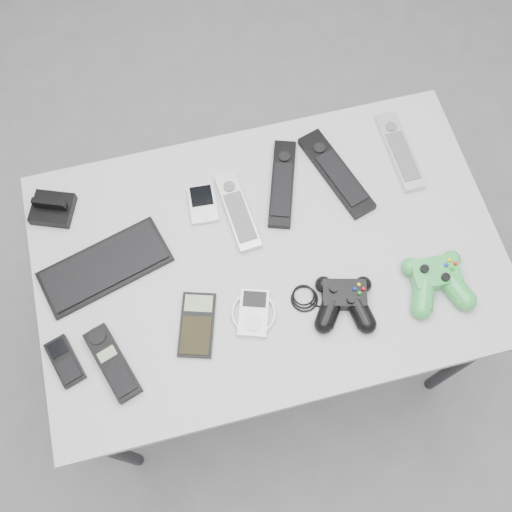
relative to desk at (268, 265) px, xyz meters
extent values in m
plane|color=slate|center=(-0.01, 0.08, -0.67)|extent=(3.50, 3.50, 0.00)
cube|color=#969698|center=(0.00, 0.00, 0.05)|extent=(1.09, 0.70, 0.03)
cylinder|color=black|center=(-0.50, -0.30, -0.32)|extent=(0.04, 0.04, 0.70)
cylinder|color=black|center=(0.50, -0.30, -0.32)|extent=(0.04, 0.04, 0.70)
cylinder|color=black|center=(-0.50, 0.30, -0.32)|extent=(0.04, 0.04, 0.70)
cylinder|color=black|center=(0.50, 0.30, -0.32)|extent=(0.04, 0.04, 0.70)
cube|color=black|center=(-0.38, 0.06, 0.07)|extent=(0.32, 0.20, 0.02)
cube|color=black|center=(-0.48, 0.24, 0.09)|extent=(0.12, 0.11, 0.05)
cube|color=#B8B7BF|center=(-0.12, 0.16, 0.07)|extent=(0.07, 0.11, 0.02)
cube|color=#B8B7BF|center=(-0.05, 0.13, 0.08)|extent=(0.07, 0.22, 0.02)
cube|color=black|center=(0.08, 0.17, 0.08)|extent=(0.13, 0.24, 0.02)
cube|color=black|center=(0.22, 0.17, 0.08)|extent=(0.13, 0.26, 0.02)
cube|color=#B0AFB6|center=(0.39, 0.19, 0.08)|extent=(0.06, 0.23, 0.02)
cube|color=black|center=(-0.50, -0.14, 0.07)|extent=(0.08, 0.12, 0.02)
cube|color=black|center=(-0.40, -0.17, 0.08)|extent=(0.11, 0.18, 0.03)
cube|color=black|center=(-0.20, -0.13, 0.07)|extent=(0.12, 0.16, 0.01)
cube|color=silver|center=(-0.07, -0.13, 0.07)|extent=(0.13, 0.14, 0.02)
camera|label=1|loc=(-0.16, -0.51, 1.37)|focal=42.00mm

